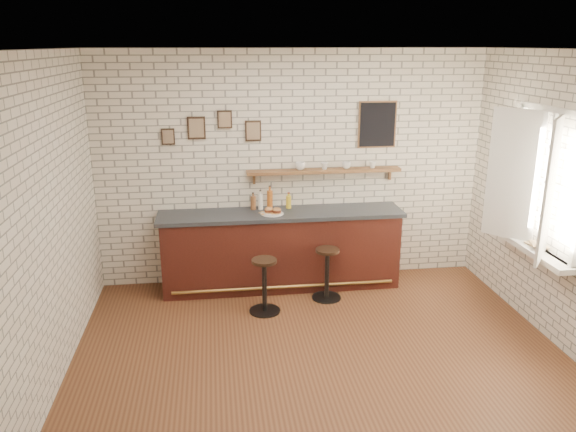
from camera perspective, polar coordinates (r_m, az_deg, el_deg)
name	(u,v)px	position (r m, az deg, el deg)	size (l,w,h in m)	color
ground	(319,351)	(5.97, 3.19, -13.57)	(5.00, 5.00, 0.00)	brown
bar_counter	(281,249)	(7.25, -0.70, -3.40)	(3.10, 0.65, 1.01)	#401711
sandwich_plate	(272,214)	(7.00, -1.63, 0.25)	(0.28, 0.28, 0.01)	white
ciabatta_sandwich	(273,210)	(6.99, -1.55, 0.58)	(0.22, 0.14, 0.07)	tan
potato_chips	(270,213)	(7.00, -1.82, 0.30)	(0.25, 0.19, 0.00)	#E4AB50
bitters_bottle_brown	(253,203)	(7.18, -3.56, 1.37)	(0.07, 0.07, 0.22)	brown
bitters_bottle_white	(260,201)	(7.19, -2.81, 1.48)	(0.07, 0.07, 0.25)	white
bitters_bottle_amber	(270,199)	(7.19, -1.86, 1.69)	(0.07, 0.07, 0.31)	#A5541A
condiment_bottle_yellow	(289,202)	(7.23, 0.06, 1.48)	(0.07, 0.07, 0.21)	yellow
bar_stool_left	(264,284)	(6.61, -2.41, -6.91)	(0.37, 0.37, 0.66)	black
bar_stool_right	(327,272)	(6.96, 3.98, -5.71)	(0.36, 0.36, 0.65)	black
wall_shelf	(324,171)	(7.25, 3.69, 4.59)	(2.00, 0.18, 0.18)	brown
shelf_cup_a	(300,166)	(7.18, 1.25, 5.09)	(0.13, 0.13, 0.10)	white
shelf_cup_b	(324,166)	(7.24, 3.73, 5.10)	(0.10, 0.10, 0.09)	white
shelf_cup_c	(346,165)	(7.30, 5.95, 5.15)	(0.11, 0.11, 0.09)	white
shelf_cup_d	(373,165)	(7.39, 8.59, 5.18)	(0.09, 0.09, 0.09)	white
back_wall_decor	(310,126)	(7.20, 2.28, 9.11)	(2.96, 0.02, 0.56)	black
window_sill	(531,249)	(6.69, 23.49, -3.09)	(0.20, 1.35, 0.06)	white
casement_window	(537,182)	(6.46, 23.95, 3.15)	(0.40, 1.30, 1.56)	white
book_lower	(531,246)	(6.65, 23.43, -2.79)	(0.18, 0.24, 0.02)	tan
book_upper	(531,244)	(6.65, 23.45, -2.62)	(0.17, 0.24, 0.02)	tan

